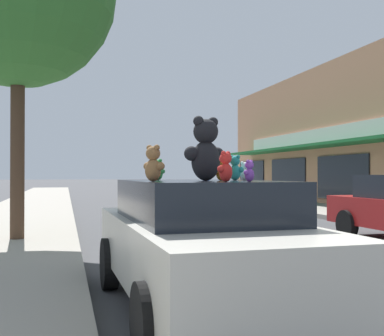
{
  "coord_description": "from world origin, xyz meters",
  "views": [
    {
      "loc": [
        -4.42,
        -6.04,
        1.57
      ],
      "look_at": [
        -2.33,
        1.85,
        1.67
      ],
      "focal_mm": 45.0,
      "sensor_mm": 36.0,
      "label": 1
    }
  ],
  "objects_px": {
    "plush_art_car": "(200,241)",
    "teddy_bear_green": "(158,170)",
    "teddy_bear_white": "(245,171)",
    "teddy_bear_blue": "(206,172)",
    "teddy_bear_teal": "(235,168)",
    "teddy_bear_red": "(226,167)",
    "teddy_bear_brown": "(153,164)",
    "teddy_bear_purple": "(249,171)",
    "teddy_bear_giant": "(206,150)",
    "teddy_bear_orange": "(221,169)"
  },
  "relations": [
    {
      "from": "plush_art_car",
      "to": "teddy_bear_green",
      "type": "height_order",
      "value": "teddy_bear_green"
    },
    {
      "from": "plush_art_car",
      "to": "teddy_bear_white",
      "type": "distance_m",
      "value": 1.0
    },
    {
      "from": "teddy_bear_white",
      "to": "teddy_bear_blue",
      "type": "relative_size",
      "value": 1.05
    },
    {
      "from": "teddy_bear_teal",
      "to": "teddy_bear_red",
      "type": "xyz_separation_m",
      "value": [
        -0.45,
        -0.97,
        -0.0
      ]
    },
    {
      "from": "teddy_bear_brown",
      "to": "teddy_bear_purple",
      "type": "xyz_separation_m",
      "value": [
        0.87,
        -0.38,
        -0.07
      ]
    },
    {
      "from": "teddy_bear_giant",
      "to": "teddy_bear_red",
      "type": "bearing_deg",
      "value": 66.06
    },
    {
      "from": "teddy_bear_teal",
      "to": "teddy_bear_orange",
      "type": "relative_size",
      "value": 1.11
    },
    {
      "from": "teddy_bear_giant",
      "to": "teddy_bear_orange",
      "type": "height_order",
      "value": "teddy_bear_giant"
    },
    {
      "from": "teddy_bear_teal",
      "to": "teddy_bear_purple",
      "type": "height_order",
      "value": "teddy_bear_teal"
    },
    {
      "from": "teddy_bear_purple",
      "to": "teddy_bear_red",
      "type": "xyz_separation_m",
      "value": [
        -0.24,
        0.0,
        0.04
      ]
    },
    {
      "from": "plush_art_car",
      "to": "teddy_bear_white",
      "type": "bearing_deg",
      "value": 10.57
    },
    {
      "from": "teddy_bear_brown",
      "to": "teddy_bear_blue",
      "type": "distance_m",
      "value": 1.6
    },
    {
      "from": "plush_art_car",
      "to": "teddy_bear_red",
      "type": "xyz_separation_m",
      "value": [
        -0.01,
        -0.92,
        0.83
      ]
    },
    {
      "from": "teddy_bear_giant",
      "to": "teddy_bear_orange",
      "type": "relative_size",
      "value": 2.68
    },
    {
      "from": "teddy_bear_green",
      "to": "teddy_bear_teal",
      "type": "bearing_deg",
      "value": -151.29
    },
    {
      "from": "teddy_bear_blue",
      "to": "teddy_bear_green",
      "type": "height_order",
      "value": "teddy_bear_green"
    },
    {
      "from": "teddy_bear_blue",
      "to": "teddy_bear_green",
      "type": "distance_m",
      "value": 0.81
    },
    {
      "from": "teddy_bear_brown",
      "to": "teddy_bear_purple",
      "type": "distance_m",
      "value": 0.96
    },
    {
      "from": "teddy_bear_white",
      "to": "teddy_bear_red",
      "type": "distance_m",
      "value": 1.21
    },
    {
      "from": "teddy_bear_white",
      "to": "teddy_bear_blue",
      "type": "bearing_deg",
      "value": -57.08
    },
    {
      "from": "teddy_bear_giant",
      "to": "teddy_bear_teal",
      "type": "bearing_deg",
      "value": 176.54
    },
    {
      "from": "plush_art_car",
      "to": "teddy_bear_giant",
      "type": "xyz_separation_m",
      "value": [
        0.04,
        -0.07,
        1.03
      ]
    },
    {
      "from": "teddy_bear_teal",
      "to": "teddy_bear_blue",
      "type": "height_order",
      "value": "teddy_bear_teal"
    },
    {
      "from": "teddy_bear_orange",
      "to": "teddy_bear_purple",
      "type": "distance_m",
      "value": 0.91
    },
    {
      "from": "plush_art_car",
      "to": "teddy_bear_teal",
      "type": "xyz_separation_m",
      "value": [
        0.44,
        0.05,
        0.83
      ]
    },
    {
      "from": "teddy_bear_teal",
      "to": "teddy_bear_green",
      "type": "height_order",
      "value": "teddy_bear_teal"
    },
    {
      "from": "teddy_bear_white",
      "to": "teddy_bear_orange",
      "type": "height_order",
      "value": "teddy_bear_orange"
    },
    {
      "from": "teddy_bear_teal",
      "to": "teddy_bear_purple",
      "type": "bearing_deg",
      "value": 127.9
    },
    {
      "from": "teddy_bear_red",
      "to": "teddy_bear_orange",
      "type": "bearing_deg",
      "value": -145.47
    },
    {
      "from": "teddy_bear_orange",
      "to": "teddy_bear_giant",
      "type": "bearing_deg",
      "value": -19.37
    },
    {
      "from": "teddy_bear_white",
      "to": "teddy_bear_giant",
      "type": "bearing_deg",
      "value": 26.93
    },
    {
      "from": "teddy_bear_red",
      "to": "teddy_bear_blue",
      "type": "bearing_deg",
      "value": -140.22
    },
    {
      "from": "teddy_bear_giant",
      "to": "teddy_bear_red",
      "type": "xyz_separation_m",
      "value": [
        -0.05,
        -0.85,
        -0.21
      ]
    },
    {
      "from": "teddy_bear_brown",
      "to": "teddy_bear_red",
      "type": "height_order",
      "value": "teddy_bear_brown"
    },
    {
      "from": "plush_art_car",
      "to": "teddy_bear_giant",
      "type": "height_order",
      "value": "teddy_bear_giant"
    },
    {
      "from": "teddy_bear_green",
      "to": "teddy_bear_purple",
      "type": "xyz_separation_m",
      "value": [
        0.65,
        -1.3,
        -0.02
      ]
    },
    {
      "from": "teddy_bear_giant",
      "to": "teddy_bear_white",
      "type": "distance_m",
      "value": 0.63
    },
    {
      "from": "teddy_bear_giant",
      "to": "teddy_bear_orange",
      "type": "xyz_separation_m",
      "value": [
        0.2,
        0.05,
        -0.22
      ]
    },
    {
      "from": "plush_art_car",
      "to": "teddy_bear_white",
      "type": "xyz_separation_m",
      "value": [
        0.59,
        0.13,
        0.79
      ]
    },
    {
      "from": "teddy_bear_white",
      "to": "teddy_bear_orange",
      "type": "bearing_deg",
      "value": 29.75
    },
    {
      "from": "teddy_bear_white",
      "to": "teddy_bear_blue",
      "type": "xyz_separation_m",
      "value": [
        -0.3,
        0.62,
        -0.01
      ]
    },
    {
      "from": "teddy_bear_giant",
      "to": "teddy_bear_brown",
      "type": "xyz_separation_m",
      "value": [
        -0.68,
        -0.47,
        -0.17
      ]
    },
    {
      "from": "teddy_bear_white",
      "to": "teddy_bear_red",
      "type": "relative_size",
      "value": 0.77
    },
    {
      "from": "teddy_bear_teal",
      "to": "teddy_bear_blue",
      "type": "relative_size",
      "value": 1.39
    },
    {
      "from": "teddy_bear_red",
      "to": "teddy_bear_white",
      "type": "bearing_deg",
      "value": -159.75
    },
    {
      "from": "teddy_bear_orange",
      "to": "teddy_bear_blue",
      "type": "height_order",
      "value": "teddy_bear_orange"
    },
    {
      "from": "plush_art_car",
      "to": "teddy_bear_orange",
      "type": "distance_m",
      "value": 0.85
    },
    {
      "from": "teddy_bear_orange",
      "to": "teddy_bear_red",
      "type": "height_order",
      "value": "teddy_bear_red"
    },
    {
      "from": "teddy_bear_blue",
      "to": "teddy_bear_purple",
      "type": "xyz_separation_m",
      "value": [
        -0.06,
        -1.67,
        -0.0
      ]
    },
    {
      "from": "teddy_bear_white",
      "to": "teddy_bear_blue",
      "type": "distance_m",
      "value": 0.69
    }
  ]
}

